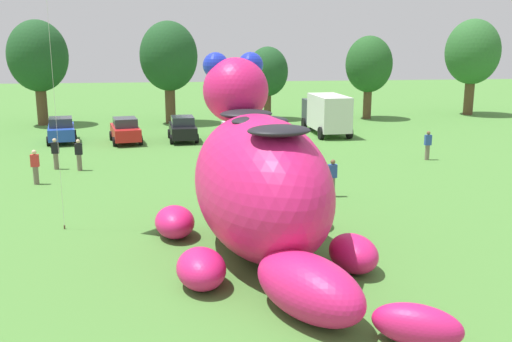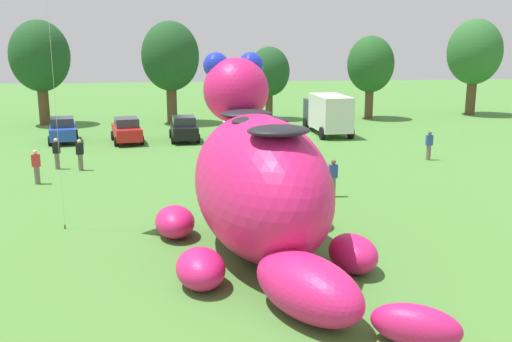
{
  "view_description": "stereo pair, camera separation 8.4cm",
  "coord_description": "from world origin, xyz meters",
  "px_view_note": "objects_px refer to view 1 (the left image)",
  "views": [
    {
      "loc": [
        -3.23,
        -17.43,
        6.9
      ],
      "look_at": [
        -0.77,
        1.39,
        2.54
      ],
      "focal_mm": 40.22,
      "sensor_mm": 36.0,
      "label": 1
    },
    {
      "loc": [
        -3.15,
        -17.44,
        6.9
      ],
      "look_at": [
        -0.77,
        1.39,
        2.54
      ],
      "focal_mm": 40.22,
      "sensor_mm": 36.0,
      "label": 2
    }
  ],
  "objects_px": {
    "car_white": "(240,128)",
    "spectator_far_side": "(79,155)",
    "car_black": "(183,128)",
    "spectator_wandering": "(35,167)",
    "car_red": "(125,130)",
    "spectator_near_inflatable": "(428,146)",
    "car_blue": "(61,130)",
    "spectator_by_cars": "(332,178)",
    "spectator_mid_field": "(56,154)",
    "box_truck": "(326,113)",
    "giant_inflatable_creature": "(261,183)"
  },
  "relations": [
    {
      "from": "car_white",
      "to": "spectator_far_side",
      "type": "bearing_deg",
      "value": -138.79
    },
    {
      "from": "car_black",
      "to": "spectator_wandering",
      "type": "bearing_deg",
      "value": -121.79
    },
    {
      "from": "car_red",
      "to": "spectator_near_inflatable",
      "type": "height_order",
      "value": "car_red"
    },
    {
      "from": "car_blue",
      "to": "spectator_by_cars",
      "type": "distance_m",
      "value": 21.93
    },
    {
      "from": "car_black",
      "to": "spectator_wandering",
      "type": "height_order",
      "value": "car_black"
    },
    {
      "from": "spectator_mid_field",
      "to": "car_blue",
      "type": "bearing_deg",
      "value": 98.92
    },
    {
      "from": "car_black",
      "to": "spectator_mid_field",
      "type": "height_order",
      "value": "car_black"
    },
    {
      "from": "spectator_mid_field",
      "to": "spectator_far_side",
      "type": "xyz_separation_m",
      "value": [
        1.32,
        -0.49,
        0.0
      ]
    },
    {
      "from": "box_truck",
      "to": "spectator_mid_field",
      "type": "distance_m",
      "value": 20.14
    },
    {
      "from": "box_truck",
      "to": "spectator_far_side",
      "type": "relative_size",
      "value": 3.79
    },
    {
      "from": "car_white",
      "to": "spectator_by_cars",
      "type": "xyz_separation_m",
      "value": [
        2.57,
        -15.3,
        -0.01
      ]
    },
    {
      "from": "spectator_by_cars",
      "to": "spectator_wandering",
      "type": "xyz_separation_m",
      "value": [
        -13.75,
        4.08,
        0.0
      ]
    },
    {
      "from": "car_black",
      "to": "spectator_mid_field",
      "type": "relative_size",
      "value": 2.46
    },
    {
      "from": "giant_inflatable_creature",
      "to": "car_white",
      "type": "xyz_separation_m",
      "value": [
        1.58,
        21.76,
        -1.5
      ]
    },
    {
      "from": "car_blue",
      "to": "car_black",
      "type": "bearing_deg",
      "value": -3.22
    },
    {
      "from": "giant_inflatable_creature",
      "to": "spectator_wandering",
      "type": "height_order",
      "value": "giant_inflatable_creature"
    },
    {
      "from": "giant_inflatable_creature",
      "to": "box_truck",
      "type": "distance_m",
      "value": 25.1
    },
    {
      "from": "spectator_near_inflatable",
      "to": "spectator_mid_field",
      "type": "xyz_separation_m",
      "value": [
        -21.11,
        0.23,
        0.0
      ]
    },
    {
      "from": "car_blue",
      "to": "spectator_wandering",
      "type": "height_order",
      "value": "car_blue"
    },
    {
      "from": "car_red",
      "to": "car_black",
      "type": "distance_m",
      "value": 3.91
    },
    {
      "from": "box_truck",
      "to": "spectator_wandering",
      "type": "height_order",
      "value": "box_truck"
    },
    {
      "from": "giant_inflatable_creature",
      "to": "box_truck",
      "type": "relative_size",
      "value": 1.88
    },
    {
      "from": "spectator_mid_field",
      "to": "spectator_wandering",
      "type": "relative_size",
      "value": 1.0
    },
    {
      "from": "car_blue",
      "to": "box_truck",
      "type": "bearing_deg",
      "value": 3.35
    },
    {
      "from": "car_white",
      "to": "spectator_mid_field",
      "type": "relative_size",
      "value": 2.53
    },
    {
      "from": "spectator_far_side",
      "to": "spectator_mid_field",
      "type": "bearing_deg",
      "value": 159.55
    },
    {
      "from": "giant_inflatable_creature",
      "to": "spectator_near_inflatable",
      "type": "height_order",
      "value": "giant_inflatable_creature"
    },
    {
      "from": "car_red",
      "to": "car_black",
      "type": "xyz_separation_m",
      "value": [
        3.9,
        0.28,
        0.0
      ]
    },
    {
      "from": "giant_inflatable_creature",
      "to": "car_red",
      "type": "distance_m",
      "value": 22.79
    },
    {
      "from": "giant_inflatable_creature",
      "to": "spectator_by_cars",
      "type": "bearing_deg",
      "value": 57.3
    },
    {
      "from": "spectator_near_inflatable",
      "to": "spectator_wandering",
      "type": "relative_size",
      "value": 1.0
    },
    {
      "from": "giant_inflatable_creature",
      "to": "box_truck",
      "type": "bearing_deg",
      "value": 70.86
    },
    {
      "from": "box_truck",
      "to": "car_black",
      "type": "bearing_deg",
      "value": -171.6
    },
    {
      "from": "car_blue",
      "to": "spectator_wandering",
      "type": "bearing_deg",
      "value": -84.83
    },
    {
      "from": "car_black",
      "to": "spectator_far_side",
      "type": "bearing_deg",
      "value": -122.53
    },
    {
      "from": "giant_inflatable_creature",
      "to": "spectator_mid_field",
      "type": "distance_m",
      "value": 16.77
    },
    {
      "from": "car_white",
      "to": "spectator_mid_field",
      "type": "height_order",
      "value": "car_white"
    },
    {
      "from": "car_white",
      "to": "giant_inflatable_creature",
      "type": "bearing_deg",
      "value": -94.15
    },
    {
      "from": "giant_inflatable_creature",
      "to": "car_white",
      "type": "height_order",
      "value": "giant_inflatable_creature"
    },
    {
      "from": "car_blue",
      "to": "spectator_near_inflatable",
      "type": "height_order",
      "value": "car_blue"
    },
    {
      "from": "car_red",
      "to": "box_truck",
      "type": "relative_size",
      "value": 0.67
    },
    {
      "from": "giant_inflatable_creature",
      "to": "car_red",
      "type": "height_order",
      "value": "giant_inflatable_creature"
    },
    {
      "from": "car_red",
      "to": "spectator_far_side",
      "type": "distance_m",
      "value": 8.65
    },
    {
      "from": "car_blue",
      "to": "box_truck",
      "type": "relative_size",
      "value": 0.67
    },
    {
      "from": "spectator_far_side",
      "to": "spectator_near_inflatable",
      "type": "bearing_deg",
      "value": 0.77
    },
    {
      "from": "car_white",
      "to": "car_blue",
      "type": "bearing_deg",
      "value": 176.11
    },
    {
      "from": "spectator_near_inflatable",
      "to": "spectator_far_side",
      "type": "xyz_separation_m",
      "value": [
        -19.8,
        -0.27,
        0.0
      ]
    },
    {
      "from": "spectator_mid_field",
      "to": "spectator_wandering",
      "type": "height_order",
      "value": "same"
    },
    {
      "from": "box_truck",
      "to": "spectator_near_inflatable",
      "type": "relative_size",
      "value": 3.79
    },
    {
      "from": "giant_inflatable_creature",
      "to": "spectator_mid_field",
      "type": "relative_size",
      "value": 7.14
    }
  ]
}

